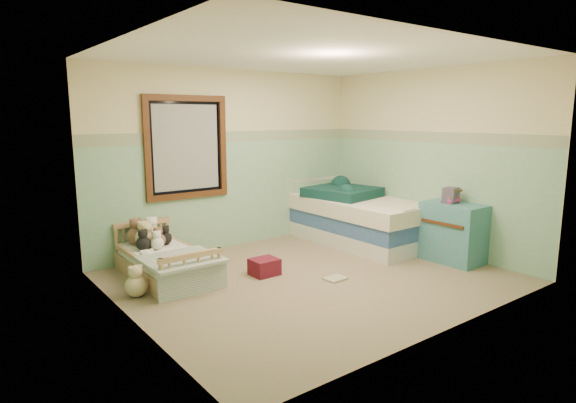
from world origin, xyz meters
TOP-DOWN VIEW (x-y plane):
  - floor at (0.00, 0.00)m, footprint 4.20×3.60m
  - ceiling at (0.00, 0.00)m, footprint 4.20×3.60m
  - wall_back at (0.00, 1.80)m, footprint 4.20×0.04m
  - wall_front at (0.00, -1.80)m, footprint 4.20×0.04m
  - wall_left at (-2.10, 0.00)m, footprint 0.04×3.60m
  - wall_right at (2.10, 0.00)m, footprint 0.04×3.60m
  - wainscot_mint at (0.00, 1.79)m, footprint 4.20×0.01m
  - border_strip at (0.00, 1.79)m, footprint 4.20×0.01m
  - window_frame at (-0.70, 1.76)m, footprint 1.16×0.06m
  - window_blinds at (-0.70, 1.77)m, footprint 0.92×0.01m
  - toddler_bed_frame at (-1.36, 1.05)m, footprint 0.73×1.45m
  - toddler_mattress at (-1.36, 1.05)m, footprint 0.66×1.39m
  - patchwork_quilt at (-1.36, 0.60)m, footprint 0.79×0.73m
  - plush_bed_brown at (-1.51, 1.55)m, footprint 0.22×0.22m
  - plush_bed_white at (-1.31, 1.55)m, footprint 0.22×0.22m
  - plush_bed_tan at (-1.46, 1.33)m, footprint 0.21×0.21m
  - plush_bed_dark at (-1.23, 1.33)m, footprint 0.16×0.16m
  - plush_floor_cream at (-1.59, 1.03)m, footprint 0.25×0.25m
  - plush_floor_tan at (-1.86, 0.64)m, footprint 0.23×0.23m
  - twin_bed_frame at (1.55, 0.79)m, footprint 1.04×2.08m
  - twin_boxspring at (1.55, 0.79)m, footprint 1.04×2.08m
  - twin_mattress at (1.55, 0.79)m, footprint 1.08×2.13m
  - teal_blanket at (1.50, 1.09)m, footprint 1.04×1.08m
  - dresser at (1.85, -0.60)m, footprint 0.47×0.76m
  - book_stack at (1.85, -0.54)m, footprint 0.22×0.19m
  - red_pillow at (-0.40, 0.41)m, footprint 0.31×0.28m
  - floor_book at (0.15, -0.23)m, footprint 0.25×0.20m
  - extra_plush_0 at (-1.35, 1.26)m, footprint 0.17×0.17m
  - extra_plush_1 at (-1.50, 1.60)m, footprint 0.21×0.21m
  - extra_plush_2 at (-1.46, 1.44)m, footprint 0.21×0.21m
  - extra_plush_3 at (-1.40, 1.18)m, footprint 0.15×0.15m
  - extra_plush_4 at (-1.54, 1.24)m, footprint 0.17×0.17m

SIDE VIEW (x-z plane):
  - floor at x=0.00m, z-range -0.02..0.00m
  - floor_book at x=0.15m, z-range 0.00..0.02m
  - toddler_bed_frame at x=-1.36m, z-range 0.00..0.19m
  - red_pillow at x=-0.40m, z-range 0.00..0.20m
  - twin_bed_frame at x=1.55m, z-range 0.00..0.22m
  - plush_floor_tan at x=-1.86m, z-range 0.00..0.23m
  - plush_floor_cream at x=-1.59m, z-range 0.00..0.25m
  - toddler_mattress at x=-1.36m, z-range 0.19..0.31m
  - patchwork_quilt at x=-1.36m, z-range 0.31..0.34m
  - twin_boxspring at x=1.55m, z-range 0.22..0.44m
  - dresser at x=1.85m, z-range 0.00..0.76m
  - extra_plush_3 at x=-1.40m, z-range 0.31..0.46m
  - plush_bed_dark at x=-1.23m, z-range 0.31..0.47m
  - extra_plush_4 at x=-1.54m, z-range 0.31..0.48m
  - extra_plush_0 at x=-1.35m, z-range 0.31..0.48m
  - plush_bed_tan at x=-1.46m, z-range 0.31..0.51m
  - extra_plush_2 at x=-1.46m, z-range 0.31..0.52m
  - extra_plush_1 at x=-1.50m, z-range 0.31..0.52m
  - plush_bed_white at x=-1.31m, z-range 0.31..0.52m
  - plush_bed_brown at x=-1.51m, z-range 0.31..0.53m
  - twin_mattress at x=1.55m, z-range 0.44..0.66m
  - teal_blanket at x=1.50m, z-range 0.66..0.80m
  - wainscot_mint at x=0.00m, z-range 0.00..1.50m
  - book_stack at x=1.85m, z-range 0.76..0.96m
  - wall_back at x=0.00m, z-range 0.00..2.50m
  - wall_front at x=0.00m, z-range 0.00..2.50m
  - wall_left at x=-2.10m, z-range 0.00..2.50m
  - wall_right at x=2.10m, z-range 0.00..2.50m
  - window_blinds at x=-0.70m, z-range 0.89..2.01m
  - window_frame at x=-0.70m, z-range 0.77..2.13m
  - border_strip at x=0.00m, z-range 1.50..1.65m
  - ceiling at x=0.00m, z-range 2.50..2.52m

